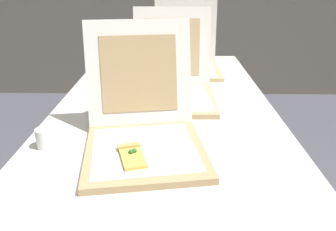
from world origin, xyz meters
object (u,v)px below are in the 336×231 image
pizza_box_front (144,133)px  cup_white_mid (97,107)px  pizza_box_middle (172,87)px  pizza_box_back (186,61)px  cup_white_far (115,82)px  cup_white_near_left (45,138)px  table (164,124)px

pizza_box_front → cup_white_mid: pizza_box_front is taller
pizza_box_middle → pizza_box_back: 0.48m
pizza_box_middle → cup_white_far: (-0.29, 0.15, -0.02)m
cup_white_near_left → pizza_box_front: bearing=0.1°
table → pizza_box_middle: (0.03, 0.18, 0.10)m
pizza_box_front → pizza_box_middle: same height
cup_white_far → pizza_box_middle: bearing=-27.0°
cup_white_far → table: bearing=-52.2°
pizza_box_back → cup_white_near_left: bearing=-119.4°
table → pizza_box_front: (-0.06, -0.29, 0.10)m
pizza_box_middle → cup_white_mid: size_ratio=7.27×
cup_white_near_left → cup_white_mid: (0.11, 0.28, 0.00)m
cup_white_far → pizza_box_front: bearing=-72.3°
pizza_box_middle → pizza_box_back: bearing=79.4°
pizza_box_back → pizza_box_front: bearing=-101.8°
table → pizza_box_front: pizza_box_front is taller
table → cup_white_mid: 0.29m
pizza_box_front → pizza_box_back: size_ratio=1.24×
pizza_box_front → pizza_box_back: 0.96m
pizza_box_back → cup_white_far: bearing=-139.7°
cup_white_mid → cup_white_far: same height
pizza_box_front → pizza_box_back: bearing=71.0°
pizza_box_back → cup_white_near_left: (-0.50, -0.95, -0.02)m
pizza_box_front → cup_white_far: size_ratio=7.95×
table → cup_white_mid: (-0.28, -0.01, 0.08)m
table → cup_white_far: 0.42m
pizza_box_back → cup_white_far: size_ratio=6.40×
table → cup_white_far: size_ratio=31.26×
pizza_box_middle → cup_white_near_left: size_ratio=7.27×
cup_white_near_left → cup_white_mid: size_ratio=1.00×
pizza_box_middle → cup_white_near_left: bearing=-132.7°
pizza_box_back → cup_white_far: (-0.37, -0.33, -0.02)m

